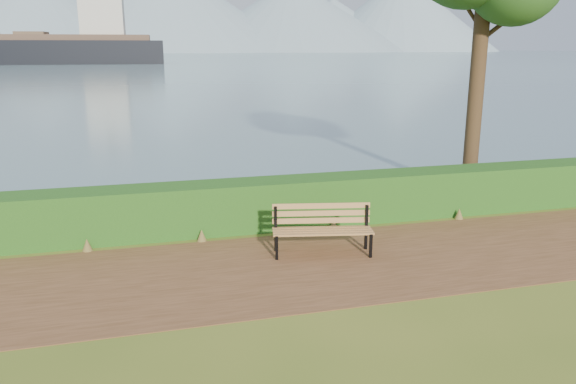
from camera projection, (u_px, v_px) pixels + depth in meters
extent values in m
plane|color=#49601B|center=(283.00, 276.00, 9.23)|extent=(140.00, 140.00, 0.00)
cube|color=#55361D|center=(279.00, 269.00, 9.51)|extent=(40.00, 3.40, 0.01)
cube|color=#153F12|center=(252.00, 205.00, 11.54)|extent=(32.00, 0.85, 1.00)
cube|color=#486774|center=(139.00, 55.00, 252.35)|extent=(700.00, 510.00, 0.00)
cone|color=#7992A1|center=(38.00, 14.00, 357.57)|extent=(160.00, 160.00, 48.00)
cone|color=#7992A1|center=(164.00, 5.00, 385.13)|extent=(190.00, 190.00, 62.00)
cone|color=#7992A1|center=(292.00, 16.00, 404.44)|extent=(170.00, 170.00, 50.00)
cone|color=#7992A1|center=(400.00, 13.00, 435.25)|extent=(150.00, 150.00, 58.00)
cone|color=#7992A1|center=(121.00, 27.00, 404.42)|extent=(120.00, 120.00, 35.00)
cone|color=#7992A1|center=(333.00, 25.00, 439.06)|extent=(130.00, 130.00, 40.00)
cube|color=black|center=(277.00, 248.00, 9.87)|extent=(0.06, 0.07, 0.45)
cube|color=black|center=(276.00, 229.00, 10.24)|extent=(0.06, 0.07, 0.86)
cube|color=black|center=(276.00, 233.00, 10.03)|extent=(0.15, 0.52, 0.05)
cube|color=black|center=(371.00, 246.00, 9.97)|extent=(0.06, 0.07, 0.45)
cube|color=black|center=(366.00, 227.00, 10.34)|extent=(0.06, 0.07, 0.86)
cube|color=black|center=(369.00, 232.00, 10.13)|extent=(0.15, 0.52, 0.05)
cube|color=#A96F41|center=(324.00, 234.00, 9.89)|extent=(1.78, 0.44, 0.03)
cube|color=#A96F41|center=(323.00, 232.00, 10.01)|extent=(1.78, 0.44, 0.03)
cube|color=#A96F41|center=(322.00, 230.00, 10.13)|extent=(1.78, 0.44, 0.03)
cube|color=#A96F41|center=(321.00, 228.00, 10.25)|extent=(1.78, 0.44, 0.03)
cube|color=#A96F41|center=(321.00, 220.00, 10.28)|extent=(1.77, 0.40, 0.10)
cube|color=#A96F41|center=(321.00, 213.00, 10.25)|extent=(1.77, 0.40, 0.10)
cube|color=#A96F41|center=(321.00, 206.00, 10.21)|extent=(1.77, 0.40, 0.10)
cylinder|color=#342315|center=(479.00, 60.00, 13.59)|extent=(0.37, 0.37, 6.70)
cylinder|color=#342315|center=(497.00, 28.00, 13.51)|extent=(0.98, 0.11, 0.73)
cylinder|color=#342315|center=(467.00, 7.00, 13.28)|extent=(0.76, 0.35, 0.67)
cube|color=beige|center=(102.00, 12.00, 118.91)|extent=(9.09, 8.39, 10.72)
cube|color=brown|center=(32.00, 34.00, 117.00)|extent=(6.10, 6.66, 0.78)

